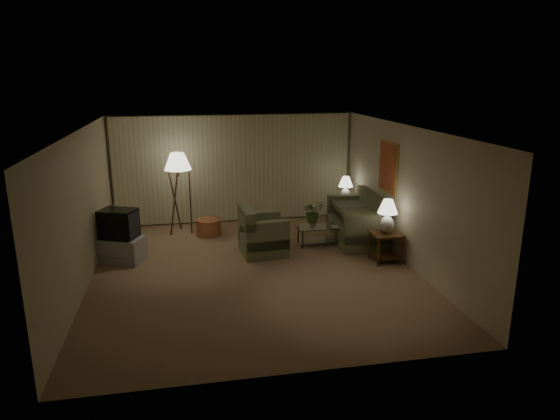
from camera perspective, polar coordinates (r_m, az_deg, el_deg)
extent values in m
plane|color=#937851|center=(9.67, -2.98, -6.85)|extent=(7.00, 7.00, 0.00)
cube|color=#C0B593|center=(12.64, -5.31, 4.79)|extent=(6.00, 0.04, 2.70)
cube|color=#C0B593|center=(9.33, -21.65, -0.01)|extent=(0.04, 7.00, 2.70)
cube|color=#C0B593|center=(10.08, 14.04, 1.70)|extent=(0.04, 7.00, 2.70)
cube|color=white|center=(9.00, -3.22, 9.28)|extent=(6.00, 7.00, 0.04)
cube|color=beige|center=(12.56, -5.27, 4.72)|extent=(5.85, 0.12, 2.65)
cube|color=#C09443|center=(10.71, 12.28, 4.78)|extent=(0.03, 0.90, 1.10)
cube|color=#A5361E|center=(10.70, 12.15, 4.77)|extent=(0.02, 0.80, 1.00)
cube|color=#777E58|center=(11.36, 8.64, -2.39)|extent=(2.04, 1.22, 0.44)
cube|color=#777E58|center=(10.46, -1.93, -3.87)|extent=(1.07, 1.03, 0.42)
cube|color=#37210F|center=(10.11, 12.05, -2.66)|extent=(0.58, 0.58, 0.04)
cube|color=#37210F|center=(10.26, 11.91, -5.11)|extent=(0.49, 0.49, 0.02)
cylinder|color=#37210F|center=(9.91, 11.20, -4.83)|extent=(0.05, 0.05, 0.56)
cylinder|color=#37210F|center=(10.33, 10.21, -3.94)|extent=(0.05, 0.05, 0.56)
cylinder|color=#37210F|center=(10.10, 13.75, -4.60)|extent=(0.05, 0.05, 0.56)
cylinder|color=#37210F|center=(10.51, 12.67, -3.74)|extent=(0.05, 0.05, 0.56)
cube|color=#37210F|center=(12.45, 7.45, 0.93)|extent=(0.50, 0.42, 0.04)
cube|color=#37210F|center=(12.57, 7.38, -1.10)|extent=(0.43, 0.36, 0.02)
cylinder|color=#37210F|center=(12.32, 6.75, -0.64)|extent=(0.05, 0.05, 0.56)
cylinder|color=#37210F|center=(12.61, 6.31, -0.25)|extent=(0.05, 0.05, 0.56)
cylinder|color=#37210F|center=(12.44, 8.52, -0.55)|extent=(0.05, 0.05, 0.56)
cylinder|color=#37210F|center=(12.74, 8.04, -0.16)|extent=(0.05, 0.05, 0.56)
ellipsoid|color=silver|center=(10.06, 12.11, -1.62)|extent=(0.28, 0.28, 0.35)
cylinder|color=silver|center=(10.00, 12.18, -0.46)|extent=(0.03, 0.03, 0.08)
cone|color=#EDE3CB|center=(9.96, 12.23, 0.42)|extent=(0.39, 0.39, 0.28)
ellipsoid|color=silver|center=(12.41, 7.48, 1.73)|extent=(0.25, 0.25, 0.31)
cylinder|color=silver|center=(12.36, 7.51, 2.59)|extent=(0.03, 0.03, 0.07)
cone|color=#EDE3CB|center=(12.33, 7.53, 3.25)|extent=(0.36, 0.36, 0.25)
cube|color=silver|center=(10.96, 4.51, -1.91)|extent=(0.99, 0.54, 0.02)
cube|color=silver|center=(11.06, 4.48, -3.43)|extent=(0.92, 0.47, 0.01)
cylinder|color=#3D2F18|center=(10.74, 2.58, -3.41)|extent=(0.04, 0.04, 0.40)
cylinder|color=#3D2F18|center=(11.11, 2.10, -2.76)|extent=(0.04, 0.04, 0.40)
cylinder|color=#3D2F18|center=(10.96, 6.91, -3.11)|extent=(0.04, 0.04, 0.40)
cylinder|color=#3D2F18|center=(11.32, 6.30, -2.49)|extent=(0.04, 0.04, 0.40)
cube|color=#A4A4A6|center=(10.49, -17.73, -4.31)|extent=(1.28, 1.18, 0.50)
cube|color=black|center=(10.33, -17.97, -1.50)|extent=(1.02, 0.96, 0.58)
cylinder|color=#37210F|center=(11.73, -11.57, 4.41)|extent=(0.04, 0.04, 0.28)
cone|color=#EDE3CB|center=(11.69, -11.63, 5.47)|extent=(0.62, 0.62, 0.39)
cylinder|color=#B1613B|center=(11.72, -8.14, -1.98)|extent=(0.76, 0.76, 0.38)
imported|color=white|center=(10.90, 3.76, -1.50)|extent=(0.18, 0.18, 0.17)
imported|color=#43652D|center=(10.81, 3.79, 0.17)|extent=(0.53, 0.49, 0.49)
imported|color=olive|center=(10.93, 5.91, -1.91)|extent=(0.18, 0.22, 0.02)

